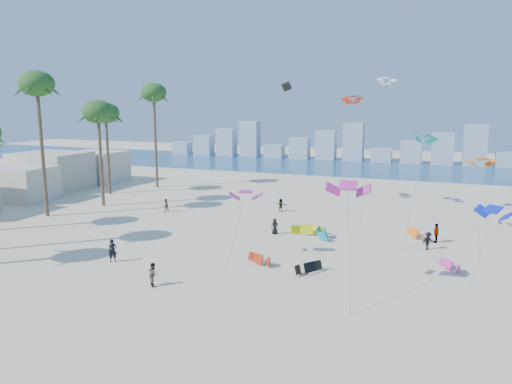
% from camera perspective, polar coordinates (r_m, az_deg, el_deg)
% --- Properties ---
extents(ground, '(220.00, 220.00, 0.00)m').
position_cam_1_polar(ground, '(34.11, -14.65, -11.81)').
color(ground, beige).
rests_on(ground, ground).
extents(ocean, '(220.00, 220.00, 0.00)m').
position_cam_1_polar(ocean, '(100.13, 9.74, 3.10)').
color(ocean, navy).
rests_on(ocean, ground).
extents(kitesurfer_near, '(0.79, 0.82, 1.90)m').
position_cam_1_polar(kitesurfer_near, '(40.90, -16.72, -6.71)').
color(kitesurfer_near, black).
rests_on(kitesurfer_near, ground).
extents(kitesurfer_mid, '(1.03, 1.02, 1.68)m').
position_cam_1_polar(kitesurfer_mid, '(35.11, -12.15, -9.57)').
color(kitesurfer_mid, gray).
rests_on(kitesurfer_mid, ground).
extents(kitesurfers_far, '(37.62, 10.82, 1.86)m').
position_cam_1_polar(kitesurfers_far, '(49.38, 9.48, -3.59)').
color(kitesurfers_far, black).
rests_on(kitesurfers_far, ground).
extents(grounded_kites, '(16.67, 15.86, 0.99)m').
position_cam_1_polar(grounded_kites, '(43.74, 9.66, -5.97)').
color(grounded_kites, '#B32611').
rests_on(grounded_kites, ground).
extents(flying_kites, '(35.21, 31.85, 15.90)m').
position_cam_1_polar(flying_kites, '(48.15, 14.17, 7.40)').
color(flying_kites, '#CC2D99').
rests_on(flying_kites, ground).
extents(palm_row, '(8.23, 44.80, 16.29)m').
position_cam_1_polar(palm_row, '(58.09, -23.83, 9.23)').
color(palm_row, brown).
rests_on(palm_row, ground).
extents(beachfront_buildings, '(11.50, 43.00, 6.00)m').
position_cam_1_polar(beachfront_buildings, '(70.64, -27.53, 1.14)').
color(beachfront_buildings, beige).
rests_on(beachfront_buildings, ground).
extents(distant_skyline, '(85.00, 3.00, 8.40)m').
position_cam_1_polar(distant_skyline, '(109.79, 10.19, 5.36)').
color(distant_skyline, '#9EADBF').
rests_on(distant_skyline, ground).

